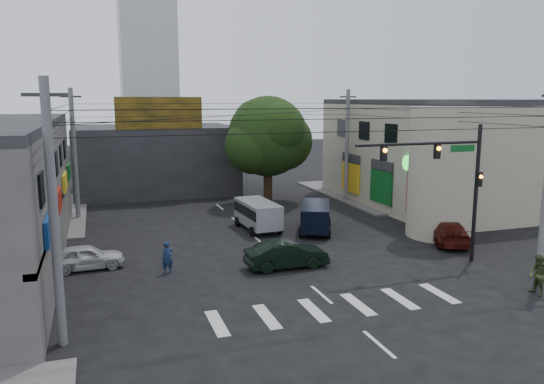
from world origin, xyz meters
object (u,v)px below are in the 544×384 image
utility_pole_far_left (74,155)px  maroon_sedan (448,232)px  navy_van (316,218)px  traffic_gantry (450,172)px  utility_pole_far_right (347,146)px  pedestrian_olive (538,275)px  white_compact (86,257)px  silver_minivan (258,216)px  dark_sedan (287,255)px  street_tree (268,137)px  utility_pole_near_left (54,216)px  traffic_officer (168,258)px

utility_pole_far_left → maroon_sedan: bearing=-33.0°
navy_van → traffic_gantry: bearing=-131.5°
utility_pole_far_right → pedestrian_olive: utility_pole_far_right is taller
utility_pole_far_right → maroon_sedan: utility_pole_far_right is taller
white_compact → pedestrian_olive: 21.26m
silver_minivan → dark_sedan: bearing=169.9°
silver_minivan → navy_van: bearing=-120.3°
street_tree → dark_sedan: bearing=-104.6°
utility_pole_far_left → navy_van: bearing=-30.8°
utility_pole_far_right → dark_sedan: 18.80m
dark_sedan → pedestrian_olive: (9.12, -7.01, 0.20)m
utility_pole_near_left → traffic_officer: 8.79m
traffic_officer → silver_minivan: bearing=39.2°
street_tree → silver_minivan: size_ratio=1.95×
silver_minivan → white_compact: bearing=111.7°
traffic_gantry → utility_pole_near_left: 18.66m
utility_pole_far_right → navy_van: utility_pole_far_right is taller
utility_pole_far_left → silver_minivan: utility_pole_far_left is taller
maroon_sedan → navy_van: 8.10m
traffic_gantry → pedestrian_olive: size_ratio=4.03×
utility_pole_far_left → utility_pole_far_right: bearing=0.0°
dark_sedan → traffic_officer: (-5.83, 1.00, 0.11)m
silver_minivan → traffic_officer: silver_minivan is taller
navy_van → pedestrian_olive: navy_van is taller
utility_pole_far_right → white_compact: (-20.32, -12.02, -3.97)m
utility_pole_far_right → navy_van: (-6.41, -8.68, -3.70)m
white_compact → dark_sedan: bearing=-111.1°
white_compact → navy_van: (13.91, 3.34, 0.27)m
street_tree → pedestrian_olive: (4.95, -22.99, -4.58)m
traffic_gantry → white_compact: size_ratio=1.89×
street_tree → utility_pole_far_left: (-14.50, -1.00, -0.87)m
silver_minivan → utility_pole_far_left: bearing=54.3°
street_tree → utility_pole_near_left: utility_pole_near_left is taller
utility_pole_near_left → utility_pole_far_right: 29.35m
traffic_gantry → maroon_sedan: (2.68, 3.39, -4.15)m
maroon_sedan → pedestrian_olive: size_ratio=2.82×
utility_pole_far_right → silver_minivan: size_ratio=2.06×
street_tree → traffic_gantry: street_tree is taller
utility_pole_near_left → maroon_sedan: size_ratio=1.83×
silver_minivan → traffic_officer: size_ratio=2.80×
utility_pole_far_right → traffic_officer: (-16.50, -13.98, -3.80)m
dark_sedan → white_compact: (-9.65, 2.96, -0.06)m
utility_pole_far_left → pedestrian_olive: utility_pole_far_left is taller
utility_pole_near_left → utility_pole_far_right: bearing=44.3°
utility_pole_far_right → pedestrian_olive: bearing=-94.0°
white_compact → silver_minivan: 11.69m
utility_pole_far_left → dark_sedan: size_ratio=2.18×
utility_pole_near_left → utility_pole_far_right: size_ratio=1.00×
traffic_gantry → navy_van: traffic_gantry is taller
utility_pole_near_left → dark_sedan: 12.35m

